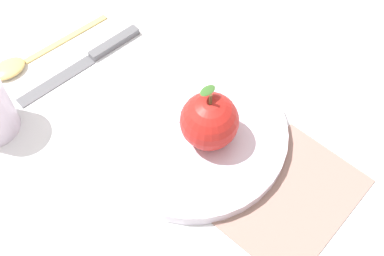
{
  "coord_description": "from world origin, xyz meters",
  "views": [
    {
      "loc": [
        -0.34,
        0.07,
        0.53
      ],
      "look_at": [
        -0.03,
        -0.03,
        0.02
      ],
      "focal_mm": 46.57,
      "sensor_mm": 36.0,
      "label": 1
    }
  ],
  "objects_px": {
    "apple": "(209,121)",
    "linen_napkin": "(291,198)",
    "dinner_plate": "(192,132)",
    "knife": "(92,57)",
    "spoon": "(23,61)"
  },
  "relations": [
    {
      "from": "dinner_plate",
      "to": "apple",
      "type": "bearing_deg",
      "value": -137.34
    },
    {
      "from": "dinner_plate",
      "to": "apple",
      "type": "relative_size",
      "value": 2.78
    },
    {
      "from": "dinner_plate",
      "to": "spoon",
      "type": "xyz_separation_m",
      "value": [
        0.19,
        0.19,
        -0.01
      ]
    },
    {
      "from": "apple",
      "to": "spoon",
      "type": "relative_size",
      "value": 0.48
    },
    {
      "from": "knife",
      "to": "dinner_plate",
      "type": "bearing_deg",
      "value": -150.26
    },
    {
      "from": "linen_napkin",
      "to": "spoon",
      "type": "bearing_deg",
      "value": 41.68
    },
    {
      "from": "knife",
      "to": "apple",
      "type": "bearing_deg",
      "value": -148.86
    },
    {
      "from": "spoon",
      "to": "apple",
      "type": "bearing_deg",
      "value": -135.19
    },
    {
      "from": "dinner_plate",
      "to": "knife",
      "type": "distance_m",
      "value": 0.19
    },
    {
      "from": "apple",
      "to": "linen_napkin",
      "type": "height_order",
      "value": "apple"
    },
    {
      "from": "dinner_plate",
      "to": "linen_napkin",
      "type": "distance_m",
      "value": 0.14
    },
    {
      "from": "dinner_plate",
      "to": "spoon",
      "type": "relative_size",
      "value": 1.33
    },
    {
      "from": "dinner_plate",
      "to": "linen_napkin",
      "type": "relative_size",
      "value": 1.4
    },
    {
      "from": "dinner_plate",
      "to": "knife",
      "type": "height_order",
      "value": "dinner_plate"
    },
    {
      "from": "spoon",
      "to": "linen_napkin",
      "type": "distance_m",
      "value": 0.41
    }
  ]
}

